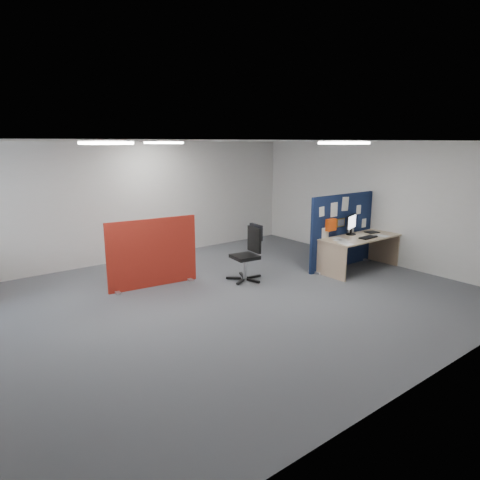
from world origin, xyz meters
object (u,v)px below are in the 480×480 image
monitor_main (351,224)px  red_divider (153,254)px  main_desk (358,244)px  office_chair (250,249)px  navy_divider (342,231)px

monitor_main → red_divider: size_ratio=0.28×
main_desk → office_chair: 2.43m
main_desk → monitor_main: monitor_main is taller
office_chair → red_divider: bearing=161.4°
main_desk → monitor_main: 0.45m
red_divider → main_desk: bearing=-16.4°
main_desk → office_chair: office_chair is taller
main_desk → red_divider: size_ratio=1.07×
monitor_main → red_divider: (-3.98, 1.47, -0.33)m
main_desk → red_divider: (-3.97, 1.67, 0.08)m
monitor_main → navy_divider: bearing=111.5°
monitor_main → main_desk: bearing=-111.3°
navy_divider → monitor_main: navy_divider is taller
office_chair → main_desk: bearing=-14.2°
main_desk → monitor_main: (0.01, 0.20, 0.41)m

